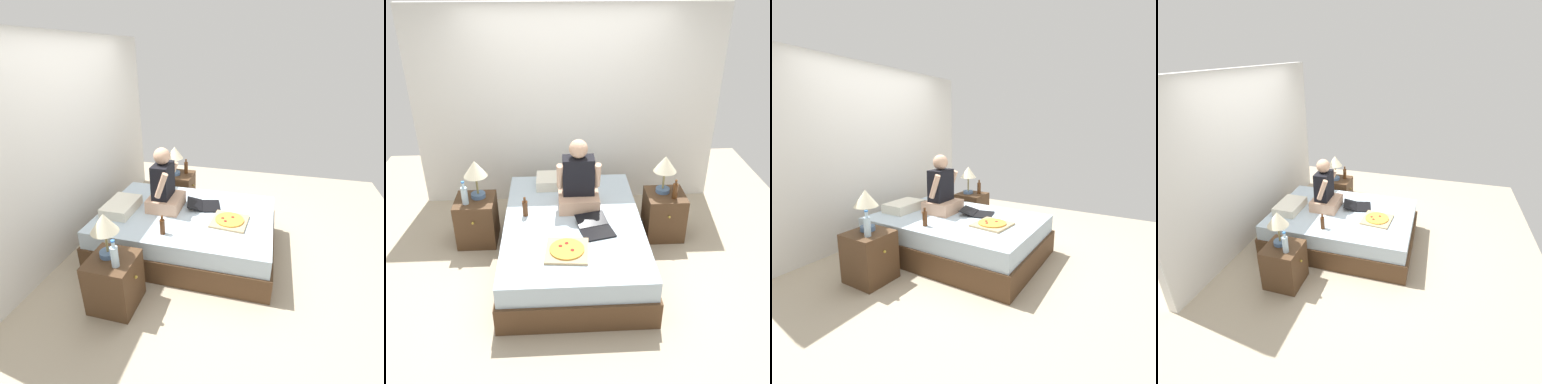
# 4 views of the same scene
# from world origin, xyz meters

# --- Properties ---
(ground_plane) EXTENTS (5.82, 5.82, 0.00)m
(ground_plane) POSITION_xyz_m (0.00, 0.00, 0.00)
(ground_plane) COLOR tan
(wall_back) EXTENTS (3.82, 0.12, 2.50)m
(wall_back) POSITION_xyz_m (0.00, 1.43, 1.25)
(wall_back) COLOR silver
(wall_back) RESTS_ON ground
(bed) EXTENTS (1.48, 2.14, 0.50)m
(bed) POSITION_xyz_m (0.00, 0.00, 0.25)
(bed) COLOR #4C331E
(bed) RESTS_ON ground
(nightstand_left) EXTENTS (0.44, 0.47, 0.55)m
(nightstand_left) POSITION_xyz_m (-1.09, 0.42, 0.27)
(nightstand_left) COLOR #4C331E
(nightstand_left) RESTS_ON ground
(lamp_on_left_nightstand) EXTENTS (0.26, 0.26, 0.45)m
(lamp_on_left_nightstand) POSITION_xyz_m (-1.05, 0.47, 0.88)
(lamp_on_left_nightstand) COLOR #4C6B93
(lamp_on_left_nightstand) RESTS_ON nightstand_left
(water_bottle) EXTENTS (0.07, 0.07, 0.28)m
(water_bottle) POSITION_xyz_m (-1.17, 0.33, 0.66)
(water_bottle) COLOR silver
(water_bottle) RESTS_ON nightstand_left
(nightstand_right) EXTENTS (0.44, 0.47, 0.55)m
(nightstand_right) POSITION_xyz_m (1.09, 0.42, 0.27)
(nightstand_right) COLOR #4C331E
(nightstand_right) RESTS_ON ground
(lamp_on_right_nightstand) EXTENTS (0.26, 0.26, 0.45)m
(lamp_on_right_nightstand) POSITION_xyz_m (1.06, 0.47, 0.88)
(lamp_on_right_nightstand) COLOR #4C6B93
(lamp_on_right_nightstand) RESTS_ON nightstand_right
(beer_bottle) EXTENTS (0.06, 0.06, 0.23)m
(beer_bottle) POSITION_xyz_m (1.16, 0.32, 0.65)
(beer_bottle) COLOR #512D14
(beer_bottle) RESTS_ON nightstand_right
(pillow) EXTENTS (0.52, 0.34, 0.12)m
(pillow) POSITION_xyz_m (-0.14, 0.79, 0.56)
(pillow) COLOR silver
(pillow) RESTS_ON bed
(person_seated) EXTENTS (0.47, 0.40, 0.78)m
(person_seated) POSITION_xyz_m (0.08, 0.30, 0.79)
(person_seated) COLOR tan
(person_seated) RESTS_ON bed
(laptop) EXTENTS (0.41, 0.48, 0.07)m
(laptop) POSITION_xyz_m (0.22, -0.20, 0.53)
(laptop) COLOR black
(laptop) RESTS_ON bed
(pizza_box) EXTENTS (0.43, 0.43, 0.05)m
(pizza_box) POSITION_xyz_m (-0.08, -0.54, 0.52)
(pizza_box) COLOR tan
(pizza_box) RESTS_ON bed
(beer_bottle_on_bed) EXTENTS (0.06, 0.06, 0.22)m
(beer_bottle_on_bed) POSITION_xyz_m (-0.50, 0.12, 0.60)
(beer_bottle_on_bed) COLOR #4C2811
(beer_bottle_on_bed) RESTS_ON bed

